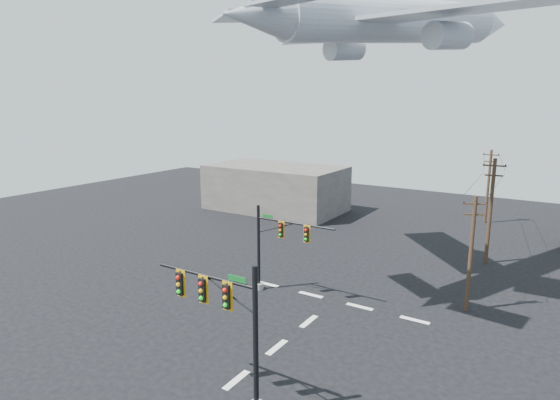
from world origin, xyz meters
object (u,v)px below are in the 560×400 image
Objects in this scene: utility_pole_c at (488,185)px; signal_mast_near at (229,326)px; utility_pole_a at (471,252)px; utility_pole_b at (490,209)px; airliner at (394,22)px; signal_mast_far at (274,248)px.

signal_mast_near is at bearing -93.82° from utility_pole_c.
signal_mast_near is 18.78m from utility_pole_a.
airliner is (-6.32, -9.82, 15.14)m from utility_pole_b.
utility_pole_a reaches higher than signal_mast_far.
utility_pole_c is at bearing 84.04° from signal_mast_near.
signal_mast_near is at bearing -65.85° from signal_mast_far.
airliner is (6.40, 6.34, 16.52)m from signal_mast_far.
utility_pole_a is at bearing 66.06° from signal_mast_near.
utility_pole_a is 17.33m from airliner.
utility_pole_a is 11.50m from utility_pole_b.
utility_pole_b is at bearing -78.76° from utility_pole_c.
signal_mast_far is 0.25× the size of airliner.
utility_pole_a is 0.30× the size of airliner.
airliner is at bearing -128.81° from utility_pole_b.
signal_mast_far is 33.42m from utility_pole_c.
signal_mast_near is 0.83× the size of utility_pole_c.
signal_mast_near is at bearing -137.02° from utility_pole_a.
signal_mast_far is at bearing 114.15° from signal_mast_near.
signal_mast_near reaches higher than signal_mast_far.
signal_mast_near is at bearing -110.04° from utility_pole_b.
utility_pole_c is (-2.50, 15.64, -0.37)m from utility_pole_b.
signal_mast_far is at bearing 176.50° from utility_pole_a.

